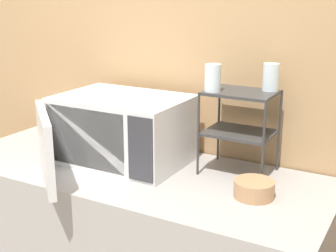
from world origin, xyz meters
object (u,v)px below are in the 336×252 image
(dish_rack, at_px, (240,115))
(glass_back_right, at_px, (271,77))
(microwave, at_px, (119,130))
(glass_front_left, at_px, (213,78))
(bowl, at_px, (254,189))

(dish_rack, relative_size, glass_back_right, 3.17)
(microwave, relative_size, glass_front_left, 6.43)
(microwave, xyz_separation_m, bowl, (0.66, -0.07, -0.12))
(glass_front_left, height_order, glass_back_right, same)
(microwave, relative_size, dish_rack, 2.03)
(glass_back_right, height_order, bowl, glass_back_right)
(dish_rack, xyz_separation_m, glass_front_left, (-0.10, -0.06, 0.15))
(glass_front_left, relative_size, bowl, 0.73)
(dish_rack, height_order, bowl, dish_rack)
(dish_rack, distance_m, bowl, 0.33)
(glass_front_left, relative_size, glass_back_right, 1.00)
(microwave, height_order, glass_front_left, glass_front_left)
(bowl, bearing_deg, glass_back_right, 99.36)
(dish_rack, distance_m, glass_back_right, 0.20)
(microwave, relative_size, glass_back_right, 6.43)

